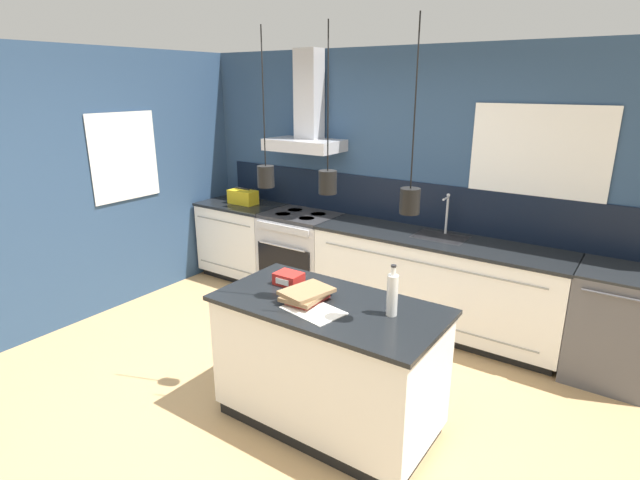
{
  "coord_description": "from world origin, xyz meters",
  "views": [
    {
      "loc": [
        2.11,
        -2.51,
        2.27
      ],
      "look_at": [
        -0.06,
        0.67,
        1.05
      ],
      "focal_mm": 28.0,
      "sensor_mm": 36.0,
      "label": 1
    }
  ],
  "objects_px": {
    "yellow_toolbox": "(243,197)",
    "book_stack": "(307,295)",
    "red_supply_box": "(289,279)",
    "dishwasher": "(612,325)",
    "oven_range": "(301,254)",
    "bottle_on_island": "(392,294)"
  },
  "relations": [
    {
      "from": "yellow_toolbox",
      "to": "book_stack",
      "type": "bearing_deg",
      "value": -38.92
    },
    {
      "from": "red_supply_box",
      "to": "dishwasher",
      "type": "bearing_deg",
      "value": 40.39
    },
    {
      "from": "oven_range",
      "to": "dishwasher",
      "type": "relative_size",
      "value": 1.0
    },
    {
      "from": "dishwasher",
      "to": "yellow_toolbox",
      "type": "xyz_separation_m",
      "value": [
        -3.86,
        0.0,
        0.54
      ]
    },
    {
      "from": "book_stack",
      "to": "yellow_toolbox",
      "type": "xyz_separation_m",
      "value": [
        -2.22,
        1.79,
        0.04
      ]
    },
    {
      "from": "bottle_on_island",
      "to": "yellow_toolbox",
      "type": "bearing_deg",
      "value": 148.93
    },
    {
      "from": "dishwasher",
      "to": "bottle_on_island",
      "type": "xyz_separation_m",
      "value": [
        -1.1,
        -1.66,
        0.59
      ]
    },
    {
      "from": "book_stack",
      "to": "yellow_toolbox",
      "type": "relative_size",
      "value": 1.07
    },
    {
      "from": "book_stack",
      "to": "red_supply_box",
      "type": "height_order",
      "value": "same"
    },
    {
      "from": "bottle_on_island",
      "to": "red_supply_box",
      "type": "bearing_deg",
      "value": 177.81
    },
    {
      "from": "book_stack",
      "to": "yellow_toolbox",
      "type": "distance_m",
      "value": 2.85
    },
    {
      "from": "book_stack",
      "to": "yellow_toolbox",
      "type": "height_order",
      "value": "yellow_toolbox"
    },
    {
      "from": "oven_range",
      "to": "bottle_on_island",
      "type": "distance_m",
      "value": 2.61
    },
    {
      "from": "oven_range",
      "to": "dishwasher",
      "type": "height_order",
      "value": "same"
    },
    {
      "from": "dishwasher",
      "to": "yellow_toolbox",
      "type": "distance_m",
      "value": 3.9
    },
    {
      "from": "dishwasher",
      "to": "red_supply_box",
      "type": "distance_m",
      "value": 2.57
    },
    {
      "from": "yellow_toolbox",
      "to": "bottle_on_island",
      "type": "bearing_deg",
      "value": -31.07
    },
    {
      "from": "bottle_on_island",
      "to": "yellow_toolbox",
      "type": "distance_m",
      "value": 3.23
    },
    {
      "from": "oven_range",
      "to": "dishwasher",
      "type": "xyz_separation_m",
      "value": [
        3.03,
        0.0,
        0.0
      ]
    },
    {
      "from": "bottle_on_island",
      "to": "yellow_toolbox",
      "type": "relative_size",
      "value": 0.96
    },
    {
      "from": "yellow_toolbox",
      "to": "oven_range",
      "type": "bearing_deg",
      "value": -0.3
    },
    {
      "from": "oven_range",
      "to": "yellow_toolbox",
      "type": "relative_size",
      "value": 2.68
    }
  ]
}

